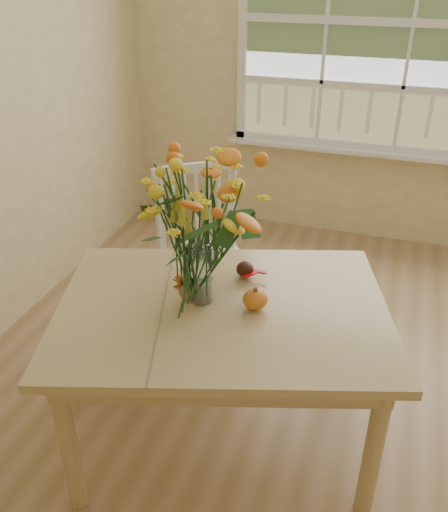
% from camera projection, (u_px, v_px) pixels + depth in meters
% --- Properties ---
extents(floor, '(4.00, 4.50, 0.01)m').
position_uv_depth(floor, '(340.00, 462.00, 2.37)').
color(floor, '#977549').
rests_on(floor, ground).
extents(wall_back, '(4.00, 0.02, 2.70)m').
position_uv_depth(wall_back, '(409.00, 55.00, 3.56)').
color(wall_back, '#D2BA86').
rests_on(wall_back, floor).
extents(window, '(2.42, 0.12, 1.74)m').
position_uv_depth(window, '(413.00, 26.00, 3.44)').
color(window, silver).
rests_on(window, wall_back).
extents(dining_table, '(1.54, 1.29, 0.71)m').
position_uv_depth(dining_table, '(222.00, 324.00, 2.22)').
color(dining_table, tan).
rests_on(dining_table, floor).
extents(windsor_chair, '(0.62, 0.62, 0.98)m').
position_uv_depth(windsor_chair, '(202.00, 251.00, 2.90)').
color(windsor_chair, white).
rests_on(windsor_chair, floor).
extents(flower_vase, '(0.50, 0.50, 0.60)m').
position_uv_depth(flower_vase, '(198.00, 219.00, 2.04)').
color(flower_vase, white).
rests_on(flower_vase, dining_table).
extents(pumpkin, '(0.10, 0.10, 0.08)m').
position_uv_depth(pumpkin, '(255.00, 300.00, 2.14)').
color(pumpkin, '#C45517').
rests_on(pumpkin, dining_table).
extents(turkey_figurine, '(0.11, 0.09, 0.11)m').
position_uv_depth(turkey_figurine, '(190.00, 292.00, 2.18)').
color(turkey_figurine, '#CCB78C').
rests_on(turkey_figurine, dining_table).
extents(dark_gourd, '(0.13, 0.09, 0.07)m').
position_uv_depth(dark_gourd, '(245.00, 270.00, 2.35)').
color(dark_gourd, '#38160F').
rests_on(dark_gourd, dining_table).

